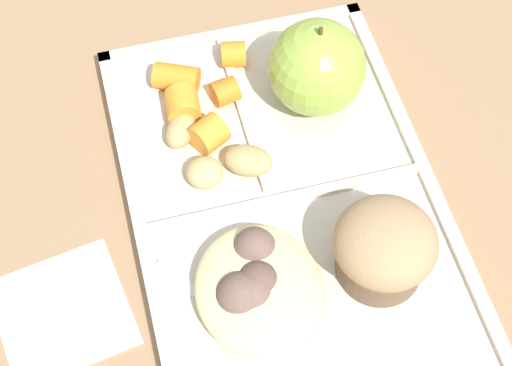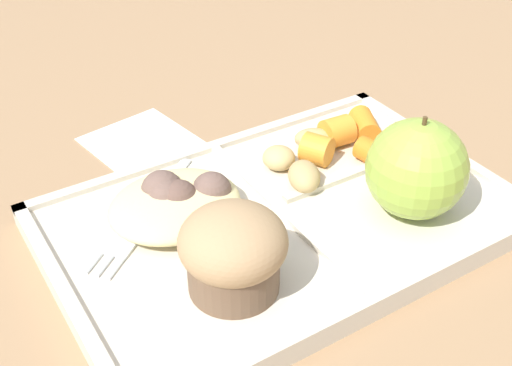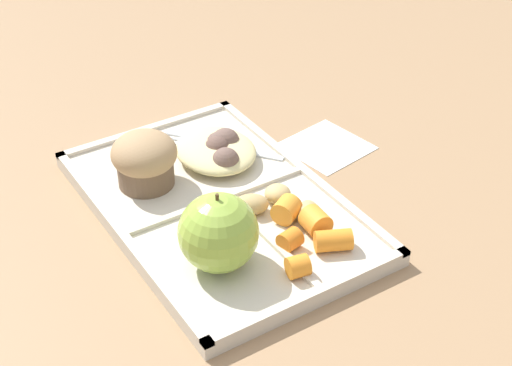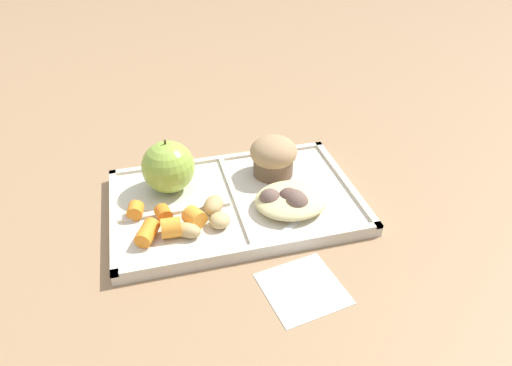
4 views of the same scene
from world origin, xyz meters
name	(u,v)px [view 4 (image 4 of 4)]	position (x,y,z in m)	size (l,w,h in m)	color
ground	(236,206)	(0.00, 0.00, 0.00)	(6.00, 6.00, 0.00)	#997551
lunch_tray	(235,202)	(0.00, 0.00, 0.01)	(0.37, 0.24, 0.02)	beige
green_apple	(168,167)	(-0.09, 0.05, 0.05)	(0.08, 0.08, 0.09)	#93B742
bran_muffin	(273,156)	(0.07, 0.05, 0.05)	(0.08, 0.08, 0.06)	brown
carrot_slice_back	(195,217)	(-0.07, -0.05, 0.03)	(0.03, 0.03, 0.02)	orange
carrot_slice_edge	(147,233)	(-0.13, -0.06, 0.03)	(0.02, 0.02, 0.04)	orange
carrot_slice_tilted	(163,213)	(-0.11, -0.02, 0.03)	(0.02, 0.02, 0.02)	orange
carrot_slice_small	(135,210)	(-0.15, -0.01, 0.03)	(0.02, 0.02, 0.02)	orange
carrot_slice_near_corner	(171,228)	(-0.10, -0.06, 0.03)	(0.03, 0.03, 0.03)	orange
potato_chunk_wedge	(188,230)	(-0.08, -0.07, 0.02)	(0.04, 0.02, 0.02)	tan
potato_chunk_golden	(214,205)	(-0.04, -0.02, 0.03)	(0.04, 0.03, 0.02)	tan
potato_chunk_corner	(220,220)	(-0.03, -0.06, 0.02)	(0.03, 0.03, 0.02)	tan
egg_noodle_pile	(291,200)	(0.07, -0.04, 0.03)	(0.11, 0.09, 0.03)	beige
meatball_back	(289,198)	(0.07, -0.04, 0.03)	(0.03, 0.03, 0.03)	brown
meatball_front	(297,203)	(0.08, -0.06, 0.03)	(0.04, 0.04, 0.04)	brown
meatball_side	(295,200)	(0.08, -0.05, 0.03)	(0.03, 0.03, 0.03)	brown
meatball_center	(270,199)	(0.04, -0.04, 0.03)	(0.03, 0.03, 0.03)	brown
plastic_fork	(310,207)	(0.10, -0.05, 0.02)	(0.13, 0.11, 0.00)	silver
paper_napkin	(303,288)	(0.04, -0.18, 0.00)	(0.09, 0.09, 0.00)	white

